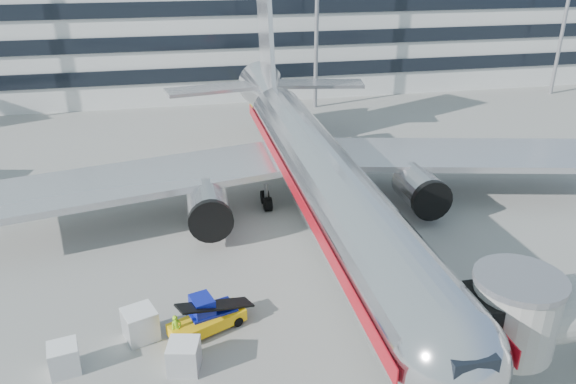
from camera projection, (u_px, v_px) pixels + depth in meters
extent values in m
plane|color=gray|center=(361.00, 302.00, 33.03)|extent=(180.00, 180.00, 0.00)
cube|color=yellow|center=(318.00, 225.00, 41.96)|extent=(0.25, 70.00, 0.01)
cylinder|color=silver|center=(326.00, 184.00, 38.46)|extent=(5.00, 36.00, 5.00)
sphere|color=silver|center=(447.00, 359.00, 22.38)|extent=(5.00, 5.00, 5.00)
cone|color=silver|center=(268.00, 94.00, 58.76)|extent=(5.00, 10.00, 5.00)
cube|color=black|center=(469.00, 362.00, 20.58)|extent=(1.80, 1.20, 0.90)
cube|color=#B7B7BC|center=(461.00, 155.00, 46.14)|extent=(24.95, 12.07, 0.50)
cube|color=#B7B7BC|center=(136.00, 180.00, 41.25)|extent=(24.95, 12.07, 0.50)
cylinder|color=#99999E|center=(420.00, 190.00, 42.56)|extent=(3.00, 4.20, 3.00)
cylinder|color=#99999E|center=(209.00, 209.00, 39.56)|extent=(3.00, 4.20, 3.00)
cylinder|color=black|center=(432.00, 201.00, 40.78)|extent=(3.10, 0.50, 3.10)
cylinder|color=black|center=(211.00, 221.00, 37.77)|extent=(3.10, 0.50, 3.10)
cube|color=#B7B7BC|center=(267.00, 51.00, 57.41)|extent=(0.45, 9.39, 13.72)
cube|color=#B7B7BC|center=(317.00, 84.00, 60.44)|extent=(10.41, 4.94, 0.35)
cube|color=#B7B7BC|center=(214.00, 89.00, 58.37)|extent=(10.41, 4.94, 0.35)
cylinder|color=gray|center=(344.00, 189.00, 45.72)|extent=(0.30, 0.30, 2.00)
cylinder|color=gray|center=(266.00, 195.00, 44.52)|extent=(0.30, 0.30, 2.00)
cube|color=#A40B16|center=(362.00, 177.00, 38.81)|extent=(0.06, 38.00, 0.90)
cube|color=#A40B16|center=(291.00, 183.00, 37.86)|extent=(0.06, 38.00, 0.90)
cylinder|color=#A8A8A3|center=(513.00, 316.00, 24.95)|extent=(3.80, 3.80, 3.40)
cylinder|color=gray|center=(521.00, 280.00, 24.18)|extent=(4.00, 4.00, 0.30)
cube|color=black|center=(487.00, 320.00, 24.71)|extent=(1.40, 2.60, 2.60)
cube|color=silver|center=(236.00, 31.00, 81.77)|extent=(150.00, 24.00, 15.00)
cube|color=black|center=(248.00, 72.00, 72.39)|extent=(150.00, 0.30, 1.80)
cube|color=black|center=(247.00, 41.00, 70.76)|extent=(150.00, 0.30, 1.80)
cube|color=black|center=(246.00, 7.00, 69.12)|extent=(150.00, 0.30, 1.80)
cylinder|color=gray|center=(317.00, 5.00, 66.94)|extent=(0.50, 0.50, 25.00)
cube|color=#FFBC0A|center=(207.00, 322.00, 30.48)|extent=(4.42, 3.12, 0.66)
cube|color=black|center=(206.00, 309.00, 30.13)|extent=(4.42, 2.77, 1.45)
cylinder|color=black|center=(177.00, 330.00, 30.24)|extent=(0.63, 0.48, 0.57)
cylinder|color=black|center=(188.00, 343.00, 29.26)|extent=(0.63, 0.48, 0.57)
cylinder|color=black|center=(225.00, 310.00, 31.89)|extent=(0.63, 0.48, 0.57)
cylinder|color=black|center=(238.00, 321.00, 30.91)|extent=(0.63, 0.48, 0.57)
cube|color=#0C178C|center=(212.00, 315.00, 30.95)|extent=(2.85, 2.14, 0.82)
cube|color=#0C178C|center=(202.00, 306.00, 30.37)|extent=(1.44, 1.62, 1.00)
cube|color=black|center=(202.00, 301.00, 30.24)|extent=(1.30, 1.42, 0.09)
cylinder|color=black|center=(194.00, 317.00, 31.24)|extent=(0.69, 0.45, 0.63)
cylinder|color=black|center=(203.00, 330.00, 30.15)|extent=(0.69, 0.45, 0.63)
cylinder|color=black|center=(221.00, 308.00, 31.96)|extent=(0.69, 0.45, 0.63)
cylinder|color=black|center=(231.00, 321.00, 30.88)|extent=(0.69, 0.45, 0.63)
cube|color=silver|center=(64.00, 359.00, 27.51)|extent=(1.64, 1.64, 1.45)
cube|color=white|center=(62.00, 347.00, 27.20)|extent=(1.64, 1.64, 0.05)
cube|color=silver|center=(140.00, 325.00, 29.77)|extent=(2.07, 2.07, 1.67)
cube|color=white|center=(139.00, 311.00, 29.43)|extent=(2.07, 2.07, 0.06)
cube|color=silver|center=(184.00, 357.00, 27.57)|extent=(1.78, 1.78, 1.54)
cube|color=white|center=(183.00, 344.00, 27.24)|extent=(1.78, 1.78, 0.06)
imported|color=#96DF17|center=(177.00, 329.00, 29.53)|extent=(0.68, 0.59, 1.59)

